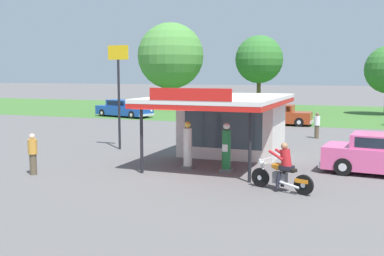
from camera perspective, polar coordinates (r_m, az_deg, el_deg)
The scene contains 14 objects.
ground_plane at distance 17.20m, azimuth -2.86°, elevation -5.81°, with size 300.00×300.00×0.00m, color #5B5959.
grass_verge_strip at distance 46.01m, azimuth 12.40°, elevation 1.91°, with size 120.00×24.00×0.01m, color #3D6B2D.
service_station_kiosk at distance 20.70m, azimuth 4.72°, elevation 0.99°, with size 5.09×7.36×3.26m.
gas_pump_nearside at distance 18.10m, azimuth -0.54°, elevation -2.40°, with size 0.44×0.44×1.88m.
gas_pump_offside at distance 17.58m, azimuth 4.33°, elevation -2.69°, with size 0.44×0.44×1.88m.
motorcycle_with_rider at distance 14.88m, azimuth 11.32°, elevation -5.34°, with size 2.12×0.96×1.58m.
parked_car_second_row_spare at distance 34.55m, azimuth 10.87°, elevation 1.54°, with size 5.03×1.92×1.51m.
parked_car_back_row_left at distance 40.87m, azimuth -8.60°, elevation 2.39°, with size 5.76×3.20×1.52m.
parked_car_back_row_far_right at distance 39.23m, azimuth 2.80°, elevation 2.21°, with size 5.47×2.66×1.41m.
bystander_chatting_near_pumps at distance 17.95m, azimuth -19.40°, elevation -3.01°, with size 0.34×0.34×1.55m.
bystander_admiring_sedan at distance 27.60m, azimuth 15.45°, elevation 0.37°, with size 0.34×0.34×1.53m.
tree_oak_right at distance 50.44m, azimuth -2.80°, elevation 8.88°, with size 7.22×7.22×9.40m.
tree_oak_centre at distance 50.59m, azimuth 8.45°, elevation 8.52°, with size 5.21×5.21×8.02m.
roadside_pole_sign at distance 22.84m, azimuth -9.23°, elevation 6.05°, with size 1.10×0.12×5.17m.
Camera 1 is at (6.80, -15.35, 3.72)m, focal length 42.39 mm.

